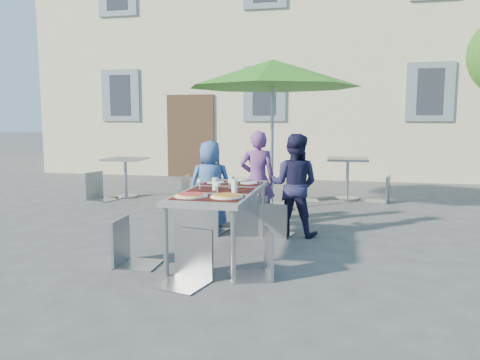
% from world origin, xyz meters
% --- Properties ---
extents(ground, '(90.00, 90.00, 0.00)m').
position_xyz_m(ground, '(0.00, 0.00, 0.00)').
color(ground, '#434345').
rests_on(ground, ground).
extents(building, '(13.60, 8.20, 11.10)m').
position_xyz_m(building, '(-0.00, 11.50, 4.85)').
color(building, '#BBB596').
rests_on(building, ground).
extents(dining_table, '(0.80, 1.85, 0.76)m').
position_xyz_m(dining_table, '(0.66, 0.54, 0.70)').
color(dining_table, '#4E4E53').
rests_on(dining_table, ground).
extents(pizza_near_left, '(0.35, 0.35, 0.03)m').
position_xyz_m(pizza_near_left, '(0.47, 0.00, 0.77)').
color(pizza_near_left, white).
rests_on(pizza_near_left, dining_table).
extents(pizza_near_right, '(0.34, 0.34, 0.03)m').
position_xyz_m(pizza_near_right, '(0.84, 0.03, 0.77)').
color(pizza_near_right, white).
rests_on(pizza_near_right, dining_table).
extents(glassware, '(0.50, 0.44, 0.15)m').
position_xyz_m(glassware, '(0.70, 0.46, 0.83)').
color(glassware, silver).
rests_on(glassware, dining_table).
extents(place_settings, '(0.68, 0.51, 0.01)m').
position_xyz_m(place_settings, '(0.67, 1.19, 0.76)').
color(place_settings, white).
rests_on(place_settings, dining_table).
extents(child_0, '(0.69, 0.53, 1.25)m').
position_xyz_m(child_0, '(0.15, 1.85, 0.62)').
color(child_0, '#385C9A').
rests_on(child_0, ground).
extents(child_1, '(0.55, 0.41, 1.39)m').
position_xyz_m(child_1, '(0.81, 1.99, 0.69)').
color(child_1, '#683B7A').
rests_on(child_1, ground).
extents(child_2, '(0.72, 0.48, 1.36)m').
position_xyz_m(child_2, '(1.38, 1.62, 0.68)').
color(child_2, '#191938').
rests_on(child_2, ground).
extents(chair_0, '(0.51, 0.51, 1.05)m').
position_xyz_m(chair_0, '(0.19, 1.43, 0.62)').
color(chair_0, '#90969B').
rests_on(chair_0, ground).
extents(chair_1, '(0.57, 0.57, 1.04)m').
position_xyz_m(chair_1, '(0.80, 1.51, 0.61)').
color(chair_1, gray).
rests_on(chair_1, ground).
extents(chair_2, '(0.45, 0.45, 0.87)m').
position_xyz_m(chair_2, '(1.15, 1.47, 0.51)').
color(chair_2, gray).
rests_on(chair_2, ground).
extents(chair_3, '(0.44, 0.44, 0.96)m').
position_xyz_m(chair_3, '(-0.20, -0.07, 0.56)').
color(chair_3, gray).
rests_on(chair_3, ground).
extents(chair_4, '(0.51, 0.50, 0.89)m').
position_xyz_m(chair_4, '(1.22, -0.15, 0.52)').
color(chair_4, '#92979E').
rests_on(chair_4, ground).
extents(chair_5, '(0.51, 0.52, 0.96)m').
position_xyz_m(chair_5, '(0.58, -0.44, 0.56)').
color(chair_5, gray).
rests_on(chair_5, ground).
extents(patio_umbrella, '(2.90, 2.90, 2.53)m').
position_xyz_m(patio_umbrella, '(0.83, 3.30, 2.29)').
color(patio_umbrella, '#93949A').
rests_on(patio_umbrella, ground).
extents(cafe_table_0, '(0.73, 0.73, 0.79)m').
position_xyz_m(cafe_table_0, '(-2.20, 3.97, 0.55)').
color(cafe_table_0, '#93949A').
rests_on(cafe_table_0, ground).
extents(bg_chair_l_0, '(0.56, 0.56, 1.02)m').
position_xyz_m(bg_chair_l_0, '(-2.59, 3.58, 0.60)').
color(bg_chair_l_0, gray).
rests_on(bg_chair_l_0, ground).
extents(bg_chair_r_0, '(0.44, 0.44, 0.97)m').
position_xyz_m(bg_chair_r_0, '(-0.96, 3.69, 0.57)').
color(bg_chair_r_0, gray).
rests_on(bg_chair_r_0, ground).
extents(cafe_table_1, '(0.76, 0.76, 0.81)m').
position_xyz_m(cafe_table_1, '(2.10, 4.63, 0.58)').
color(cafe_table_1, '#93949A').
rests_on(cafe_table_1, ground).
extents(bg_chair_l_1, '(0.48, 0.47, 0.88)m').
position_xyz_m(bg_chair_l_1, '(1.30, 4.28, 0.51)').
color(bg_chair_l_1, '#90969B').
rests_on(bg_chair_l_1, ground).
extents(bg_chair_r_1, '(0.51, 0.51, 0.96)m').
position_xyz_m(bg_chair_r_1, '(2.75, 4.48, 0.56)').
color(bg_chair_r_1, gray).
rests_on(bg_chair_r_1, ground).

